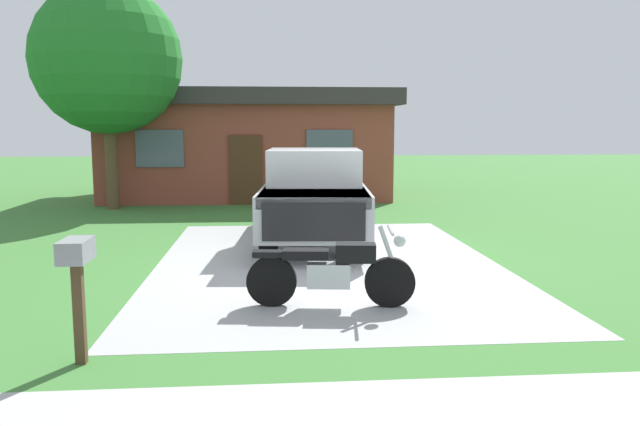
{
  "coord_description": "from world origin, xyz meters",
  "views": [
    {
      "loc": [
        -1.0,
        -10.62,
        2.35
      ],
      "look_at": [
        -0.14,
        -0.16,
        0.9
      ],
      "focal_mm": 35.24,
      "sensor_mm": 36.0,
      "label": 1
    }
  ],
  "objects_px": {
    "motorcycle": "(332,271)",
    "neighbor_house": "(248,143)",
    "mailbox": "(77,268)",
    "shade_tree": "(107,60)",
    "pickup_truck": "(315,194)"
  },
  "relations": [
    {
      "from": "mailbox",
      "to": "shade_tree",
      "type": "relative_size",
      "value": 0.2
    },
    {
      "from": "motorcycle",
      "to": "pickup_truck",
      "type": "xyz_separation_m",
      "value": [
        0.14,
        4.99,
        0.48
      ]
    },
    {
      "from": "motorcycle",
      "to": "pickup_truck",
      "type": "relative_size",
      "value": 0.38
    },
    {
      "from": "pickup_truck",
      "to": "neighbor_house",
      "type": "bearing_deg",
      "value": 100.85
    },
    {
      "from": "shade_tree",
      "to": "motorcycle",
      "type": "bearing_deg",
      "value": -62.98
    },
    {
      "from": "mailbox",
      "to": "shade_tree",
      "type": "distance_m",
      "value": 12.79
    },
    {
      "from": "pickup_truck",
      "to": "mailbox",
      "type": "height_order",
      "value": "pickup_truck"
    },
    {
      "from": "pickup_truck",
      "to": "neighbor_house",
      "type": "height_order",
      "value": "neighbor_house"
    },
    {
      "from": "shade_tree",
      "to": "mailbox",
      "type": "bearing_deg",
      "value": -78.04
    },
    {
      "from": "pickup_truck",
      "to": "shade_tree",
      "type": "distance_m",
      "value": 8.26
    },
    {
      "from": "motorcycle",
      "to": "shade_tree",
      "type": "height_order",
      "value": "shade_tree"
    },
    {
      "from": "motorcycle",
      "to": "neighbor_house",
      "type": "distance_m",
      "value": 13.62
    },
    {
      "from": "motorcycle",
      "to": "neighbor_house",
      "type": "xyz_separation_m",
      "value": [
        -1.49,
        13.48,
        1.32
      ]
    },
    {
      "from": "mailbox",
      "to": "shade_tree",
      "type": "height_order",
      "value": "shade_tree"
    },
    {
      "from": "shade_tree",
      "to": "neighbor_house",
      "type": "relative_size",
      "value": 0.65
    }
  ]
}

